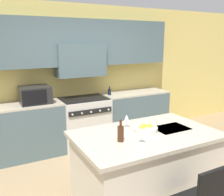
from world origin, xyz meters
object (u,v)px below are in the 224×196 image
microwave (35,95)px  wine_glass_far (127,119)px  range_stove (84,122)px  wine_glass_near (142,133)px  fruit_bowl (146,129)px  wine_bottle (121,133)px  oil_bottle_on_counter (109,92)px

microwave → wine_glass_far: microwave is taller
range_stove → wine_glass_near: (-0.22, -2.26, 0.58)m
wine_glass_far → fruit_bowl: 0.27m
wine_bottle → wine_glass_near: bearing=-39.1°
wine_glass_near → oil_bottle_on_counter: (0.79, 2.28, -0.04)m
wine_glass_far → fruit_bowl: size_ratio=0.61×
microwave → wine_bottle: bearing=-77.2°
fruit_bowl → wine_glass_far: bearing=122.5°
range_stove → wine_glass_near: size_ratio=5.49×
microwave → wine_glass_far: bearing=-66.7°
wine_bottle → microwave: bearing=102.8°
range_stove → oil_bottle_on_counter: (0.56, 0.02, 0.54)m
fruit_bowl → range_stove: bearing=90.7°
range_stove → fruit_bowl: size_ratio=3.32×
range_stove → wine_bottle: bearing=-100.7°
oil_bottle_on_counter → fruit_bowl: bearing=-105.1°
wine_bottle → oil_bottle_on_counter: 2.35m
wine_glass_near → wine_bottle: bearing=140.9°
range_stove → oil_bottle_on_counter: 0.78m
wine_glass_near → oil_bottle_on_counter: oil_bottle_on_counter is taller
wine_bottle → wine_glass_far: (0.29, 0.35, 0.02)m
wine_bottle → fruit_bowl: size_ratio=0.86×
oil_bottle_on_counter → wine_glass_near: bearing=-109.0°
range_stove → microwave: (-0.89, 0.02, 0.62)m
microwave → wine_glass_near: bearing=-73.8°
fruit_bowl → oil_bottle_on_counter: bearing=74.9°
microwave → wine_glass_near: size_ratio=2.95×
microwave → wine_glass_far: size_ratio=2.95×
microwave → fruit_bowl: microwave is taller
range_stove → wine_glass_far: wine_glass_far is taller
oil_bottle_on_counter → microwave: bearing=-180.0°
range_stove → wine_glass_near: wine_glass_near is taller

